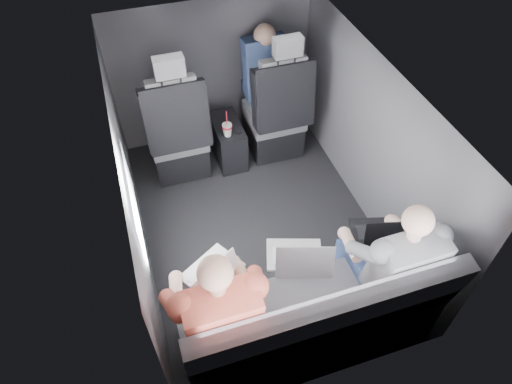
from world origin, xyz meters
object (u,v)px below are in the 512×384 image
object	(u,v)px
rear_bench	(311,321)
passenger_rear_left	(216,308)
laptop_silver	(298,257)
passenger_front_right	(264,70)
laptop_white	(214,274)
laptop_black	(380,233)
passenger_rear_right	(388,259)
center_console	(228,141)
soda_cup	(227,129)
front_seat_left	(178,137)
front_seat_right	(276,117)

from	to	relation	value
rear_bench	passenger_rear_left	size ratio (longest dim) A/B	1.31
laptop_silver	passenger_front_right	xyz separation A→B (m)	(0.42, 1.89, 0.11)
laptop_silver	passenger_rear_left	bearing A→B (deg)	-162.67
rear_bench	laptop_white	bearing A→B (deg)	149.33
laptop_silver	laptop_black	size ratio (longest dim) A/B	1.14
laptop_silver	passenger_front_right	distance (m)	1.94
passenger_rear_right	passenger_front_right	xyz separation A→B (m)	(-0.10, 2.06, 0.13)
laptop_white	center_console	bearing A→B (deg)	72.21
center_console	passenger_rear_right	distance (m)	1.96
soda_cup	laptop_silver	world-z (taller)	laptop_silver
center_console	rear_bench	xyz separation A→B (m)	(-0.00, -1.94, 0.11)
soda_cup	laptop_black	world-z (taller)	laptop_black
laptop_white	passenger_rear_left	size ratio (longest dim) A/B	0.38
front_seat_left	passenger_rear_right	xyz separation A→B (m)	(0.97, -1.81, 0.22)
front_seat_left	center_console	size ratio (longest dim) A/B	2.64
front_seat_right	laptop_white	world-z (taller)	front_seat_right
center_console	passenger_rear_right	size ratio (longest dim) A/B	0.40
center_console	soda_cup	distance (m)	0.30
center_console	laptop_silver	world-z (taller)	laptop_silver
center_console	laptop_black	distance (m)	1.80
front_seat_right	front_seat_left	bearing A→B (deg)	180.00
laptop_white	passenger_rear_left	distance (m)	0.22
front_seat_right	soda_cup	world-z (taller)	front_seat_right
center_console	passenger_rear_left	world-z (taller)	passenger_rear_left
front_seat_left	passenger_rear_left	distance (m)	1.82
passenger_rear_left	passenger_rear_right	world-z (taller)	passenger_rear_left
front_seat_right	passenger_rear_right	size ratio (longest dim) A/B	1.06
passenger_rear_right	front_seat_right	bearing A→B (deg)	92.24
rear_bench	laptop_white	distance (m)	0.69
laptop_silver	front_seat_left	bearing A→B (deg)	105.22
soda_cup	passenger_rear_left	distance (m)	1.79
front_seat_left	center_console	xyz separation A→B (m)	(0.45, 0.04, -0.20)
soda_cup	passenger_front_right	size ratio (longest dim) A/B	0.35
front_seat_left	center_console	distance (m)	0.49
center_console	rear_bench	size ratio (longest dim) A/B	0.30
laptop_white	passenger_front_right	world-z (taller)	passenger_front_right
laptop_black	passenger_front_right	distance (m)	1.88
soda_cup	front_seat_left	bearing A→B (deg)	165.48
laptop_silver	passenger_rear_right	world-z (taller)	passenger_rear_right
laptop_white	laptop_silver	xyz separation A→B (m)	(0.52, -0.04, -0.00)
center_console	passenger_front_right	world-z (taller)	passenger_front_right
center_console	rear_bench	distance (m)	1.94
rear_bench	passenger_rear_right	distance (m)	0.61
front_seat_right	laptop_black	world-z (taller)	front_seat_right
laptop_black	passenger_rear_left	size ratio (longest dim) A/B	0.29
soda_cup	passenger_rear_left	size ratio (longest dim) A/B	0.21
center_console	soda_cup	size ratio (longest dim) A/B	1.89
passenger_rear_left	passenger_rear_right	bearing A→B (deg)	0.03
front_seat_left	laptop_black	xyz separation A→B (m)	(1.02, -1.62, 0.23)
laptop_white	laptop_silver	bearing A→B (deg)	-4.47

